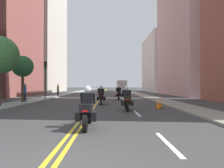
# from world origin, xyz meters

# --- Properties ---
(ground_plane) EXTENTS (264.00, 264.00, 0.00)m
(ground_plane) POSITION_xyz_m (0.00, 48.00, 0.00)
(ground_plane) COLOR #383839
(sidewalk_left) EXTENTS (2.04, 144.00, 0.12)m
(sidewalk_left) POSITION_xyz_m (-6.66, 48.00, 0.06)
(sidewalk_left) COLOR #8B9B93
(sidewalk_left) RESTS_ON ground
(sidewalk_right) EXTENTS (2.04, 144.00, 0.12)m
(sidewalk_right) POSITION_xyz_m (6.66, 48.00, 0.06)
(sidewalk_right) COLOR gray
(sidewalk_right) RESTS_ON ground
(centreline_yellow_inner) EXTENTS (0.12, 132.00, 0.01)m
(centreline_yellow_inner) POSITION_xyz_m (-0.12, 48.00, 0.00)
(centreline_yellow_inner) COLOR yellow
(centreline_yellow_inner) RESTS_ON ground
(centreline_yellow_outer) EXTENTS (0.12, 132.00, 0.01)m
(centreline_yellow_outer) POSITION_xyz_m (0.12, 48.00, 0.00)
(centreline_yellow_outer) COLOR yellow
(centreline_yellow_outer) RESTS_ON ground
(lane_dashes_white) EXTENTS (0.14, 56.40, 0.01)m
(lane_dashes_white) POSITION_xyz_m (2.82, 29.00, 0.00)
(lane_dashes_white) COLOR silver
(lane_dashes_white) RESTS_ON ground
(building_left_1) EXTENTS (9.26, 14.57, 30.41)m
(building_left_1) POSITION_xyz_m (-16.35, 29.19, 15.21)
(building_left_1) COLOR brown
(building_left_1) RESTS_ON ground
(building_right_1) EXTENTS (8.59, 17.65, 22.93)m
(building_right_1) POSITION_xyz_m (16.02, 31.07, 11.47)
(building_right_1) COLOR #B88F8D
(building_right_1) RESTS_ON ground
(building_left_2) EXTENTS (6.81, 19.76, 30.53)m
(building_left_2) POSITION_xyz_m (-15.13, 48.77, 15.27)
(building_left_2) COLOR beige
(building_left_2) RESTS_ON ground
(building_right_2) EXTENTS (8.23, 17.44, 15.01)m
(building_right_2) POSITION_xyz_m (15.84, 51.11, 7.50)
(building_right_2) COLOR beige
(building_right_2) RESTS_ON ground
(motorcycle_0) EXTENTS (0.76, 2.25, 1.60)m
(motorcycle_0) POSITION_xyz_m (0.38, 4.06, 0.64)
(motorcycle_0) COLOR black
(motorcycle_0) RESTS_ON ground
(motorcycle_1) EXTENTS (0.77, 2.13, 1.58)m
(motorcycle_1) POSITION_xyz_m (2.35, 9.33, 0.66)
(motorcycle_1) COLOR black
(motorcycle_1) RESTS_ON ground
(motorcycle_2) EXTENTS (0.78, 2.19, 1.62)m
(motorcycle_2) POSITION_xyz_m (0.53, 13.81, 0.65)
(motorcycle_2) COLOR black
(motorcycle_2) RESTS_ON ground
(motorcycle_3) EXTENTS (0.76, 2.29, 1.66)m
(motorcycle_3) POSITION_xyz_m (2.33, 19.42, 0.67)
(motorcycle_3) COLOR black
(motorcycle_3) RESTS_ON ground
(traffic_cone_0) EXTENTS (0.32, 0.32, 0.64)m
(traffic_cone_0) POSITION_xyz_m (4.88, 10.67, 0.32)
(traffic_cone_0) COLOR black
(traffic_cone_0) RESTS_ON ground
(traffic_cone_1) EXTENTS (0.37, 0.37, 0.82)m
(traffic_cone_1) POSITION_xyz_m (4.56, 10.11, 0.41)
(traffic_cone_1) COLOR black
(traffic_cone_1) RESTS_ON ground
(traffic_light_near) EXTENTS (0.28, 0.38, 4.36)m
(traffic_light_near) POSITION_xyz_m (-6.04, 19.43, 3.02)
(traffic_light_near) COLOR black
(traffic_light_near) RESTS_ON ground
(pedestrian_0) EXTENTS (0.24, 0.49, 1.81)m
(pedestrian_0) POSITION_xyz_m (-6.47, 26.85, 0.94)
(pedestrian_0) COLOR #24242E
(pedestrian_0) RESTS_ON ground
(pedestrian_1) EXTENTS (0.28, 0.39, 1.81)m
(pedestrian_1) POSITION_xyz_m (-6.70, 15.46, 0.94)
(pedestrian_1) COLOR #202537
(pedestrian_1) RESTS_ON ground
(street_tree_0) EXTENTS (2.77, 2.77, 5.25)m
(street_tree_0) POSITION_xyz_m (-6.85, 11.35, 3.85)
(street_tree_0) COLOR #473623
(street_tree_0) RESTS_ON ground
(street_tree_1) EXTENTS (1.92, 1.92, 4.33)m
(street_tree_1) POSITION_xyz_m (-6.64, 14.81, 3.32)
(street_tree_1) COLOR #493725
(street_tree_1) RESTS_ON ground
(parked_truck) EXTENTS (2.20, 6.50, 2.80)m
(parked_truck) POSITION_xyz_m (4.24, 44.43, 1.27)
(parked_truck) COLOR silver
(parked_truck) RESTS_ON ground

